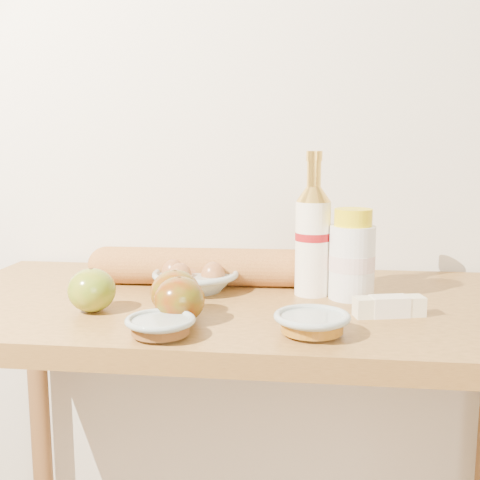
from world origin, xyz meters
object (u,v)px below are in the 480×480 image
(table, at_px, (242,360))
(egg_bowl, at_px, (195,278))
(baguette, at_px, (198,267))
(cream_bottle, at_px, (352,257))
(bourbon_bottle, at_px, (313,237))

(table, height_order, egg_bowl, egg_bowl)
(egg_bowl, xyz_separation_m, baguette, (-0.00, 0.05, 0.01))
(egg_bowl, bearing_deg, cream_bottle, -4.61)
(table, height_order, bourbon_bottle, bourbon_bottle)
(bourbon_bottle, distance_m, baguette, 0.25)
(cream_bottle, relative_size, egg_bowl, 0.79)
(table, bearing_deg, baguette, 135.75)
(bourbon_bottle, distance_m, cream_bottle, 0.09)
(table, bearing_deg, bourbon_bottle, 20.97)
(cream_bottle, height_order, egg_bowl, cream_bottle)
(table, distance_m, egg_bowl, 0.19)
(table, relative_size, cream_bottle, 6.90)
(bourbon_bottle, bearing_deg, cream_bottle, 1.11)
(table, relative_size, baguette, 2.52)
(cream_bottle, bearing_deg, table, 164.58)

